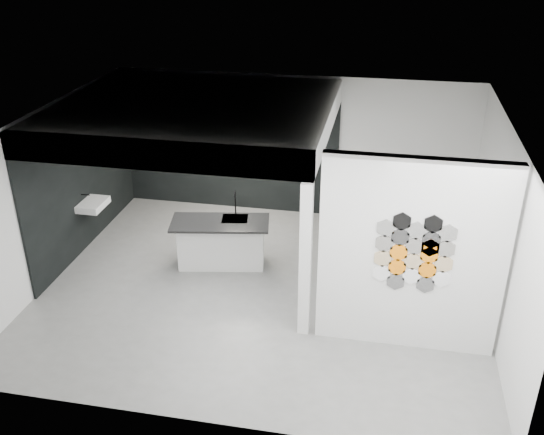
{
  "coord_description": "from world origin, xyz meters",
  "views": [
    {
      "loc": [
        1.74,
        -8.16,
        5.41
      ],
      "look_at": [
        0.1,
        0.3,
        1.15
      ],
      "focal_mm": 40.0,
      "sensor_mm": 36.0,
      "label": 1
    }
  ],
  "objects_px": {
    "kitchen_island": "(221,242)",
    "utensil_cup": "(189,143)",
    "glass_bowl": "(300,150)",
    "bottle_dark": "(213,143)",
    "kettle": "(290,148)",
    "glass_vase": "(300,149)",
    "stockpot": "(188,140)",
    "wall_basin": "(93,205)",
    "partition_panel": "(411,257)"
  },
  "relations": [
    {
      "from": "wall_basin",
      "to": "glass_bowl",
      "type": "height_order",
      "value": "glass_bowl"
    },
    {
      "from": "kettle",
      "to": "bottle_dark",
      "type": "xyz_separation_m",
      "value": [
        -1.55,
        0.0,
        0.0
      ]
    },
    {
      "from": "glass_vase",
      "to": "bottle_dark",
      "type": "xyz_separation_m",
      "value": [
        -1.75,
        0.0,
        0.02
      ]
    },
    {
      "from": "glass_bowl",
      "to": "kettle",
      "type": "bearing_deg",
      "value": 180.0
    },
    {
      "from": "stockpot",
      "to": "glass_bowl",
      "type": "xyz_separation_m",
      "value": [
        2.26,
        0.0,
        -0.04
      ]
    },
    {
      "from": "kettle",
      "to": "utensil_cup",
      "type": "xyz_separation_m",
      "value": [
        -2.05,
        0.0,
        -0.04
      ]
    },
    {
      "from": "kitchen_island",
      "to": "bottle_dark",
      "type": "height_order",
      "value": "bottle_dark"
    },
    {
      "from": "bottle_dark",
      "to": "glass_vase",
      "type": "bearing_deg",
      "value": 0.0
    },
    {
      "from": "kitchen_island",
      "to": "stockpot",
      "type": "height_order",
      "value": "stockpot"
    },
    {
      "from": "partition_panel",
      "to": "kettle",
      "type": "height_order",
      "value": "partition_panel"
    },
    {
      "from": "partition_panel",
      "to": "wall_basin",
      "type": "xyz_separation_m",
      "value": [
        -5.46,
        1.8,
        -0.55
      ]
    },
    {
      "from": "glass_vase",
      "to": "bottle_dark",
      "type": "relative_size",
      "value": 0.82
    },
    {
      "from": "wall_basin",
      "to": "kitchen_island",
      "type": "distance_m",
      "value": 2.44
    },
    {
      "from": "partition_panel",
      "to": "glass_vase",
      "type": "relative_size",
      "value": 19.31
    },
    {
      "from": "utensil_cup",
      "to": "wall_basin",
      "type": "bearing_deg",
      "value": -118.9
    },
    {
      "from": "glass_bowl",
      "to": "kitchen_island",
      "type": "bearing_deg",
      "value": -113.81
    },
    {
      "from": "partition_panel",
      "to": "glass_bowl",
      "type": "height_order",
      "value": "partition_panel"
    },
    {
      "from": "glass_bowl",
      "to": "glass_vase",
      "type": "distance_m",
      "value": 0.02
    },
    {
      "from": "partition_panel",
      "to": "stockpot",
      "type": "xyz_separation_m",
      "value": [
        -4.34,
        3.87,
        0.02
      ]
    },
    {
      "from": "kettle",
      "to": "glass_bowl",
      "type": "distance_m",
      "value": 0.2
    },
    {
      "from": "utensil_cup",
      "to": "glass_bowl",
      "type": "bearing_deg",
      "value": 0.0
    },
    {
      "from": "partition_panel",
      "to": "wall_basin",
      "type": "distance_m",
      "value": 5.78
    },
    {
      "from": "utensil_cup",
      "to": "kettle",
      "type": "bearing_deg",
      "value": 0.0
    },
    {
      "from": "stockpot",
      "to": "glass_vase",
      "type": "distance_m",
      "value": 2.26
    },
    {
      "from": "glass_vase",
      "to": "utensil_cup",
      "type": "bearing_deg",
      "value": 180.0
    },
    {
      "from": "wall_basin",
      "to": "kitchen_island",
      "type": "bearing_deg",
      "value": -4.51
    },
    {
      "from": "stockpot",
      "to": "glass_bowl",
      "type": "bearing_deg",
      "value": 0.0
    },
    {
      "from": "kitchen_island",
      "to": "stockpot",
      "type": "relative_size",
      "value": 7.05
    },
    {
      "from": "glass_bowl",
      "to": "utensil_cup",
      "type": "bearing_deg",
      "value": 180.0
    },
    {
      "from": "glass_bowl",
      "to": "partition_panel",
      "type": "bearing_deg",
      "value": -61.77
    },
    {
      "from": "wall_basin",
      "to": "utensil_cup",
      "type": "bearing_deg",
      "value": 61.1
    },
    {
      "from": "bottle_dark",
      "to": "kettle",
      "type": "bearing_deg",
      "value": 0.0
    },
    {
      "from": "kitchen_island",
      "to": "utensil_cup",
      "type": "height_order",
      "value": "utensil_cup"
    },
    {
      "from": "stockpot",
      "to": "bottle_dark",
      "type": "bearing_deg",
      "value": 0.0
    },
    {
      "from": "kitchen_island",
      "to": "stockpot",
      "type": "bearing_deg",
      "value": 109.37
    },
    {
      "from": "kettle",
      "to": "glass_vase",
      "type": "distance_m",
      "value": 0.2
    },
    {
      "from": "kitchen_island",
      "to": "kettle",
      "type": "relative_size",
      "value": 8.64
    },
    {
      "from": "stockpot",
      "to": "wall_basin",
      "type": "bearing_deg",
      "value": -118.66
    },
    {
      "from": "kitchen_island",
      "to": "kettle",
      "type": "xyz_separation_m",
      "value": [
        0.8,
        2.25,
        0.96
      ]
    },
    {
      "from": "partition_panel",
      "to": "bottle_dark",
      "type": "relative_size",
      "value": 15.9
    },
    {
      "from": "stockpot",
      "to": "utensil_cup",
      "type": "height_order",
      "value": "stockpot"
    },
    {
      "from": "partition_panel",
      "to": "kitchen_island",
      "type": "distance_m",
      "value": 3.6
    },
    {
      "from": "kitchen_island",
      "to": "kettle",
      "type": "bearing_deg",
      "value": 60.61
    },
    {
      "from": "wall_basin",
      "to": "stockpot",
      "type": "distance_m",
      "value": 2.42
    },
    {
      "from": "glass_vase",
      "to": "utensil_cup",
      "type": "distance_m",
      "value": 2.25
    },
    {
      "from": "wall_basin",
      "to": "glass_vase",
      "type": "height_order",
      "value": "glass_vase"
    },
    {
      "from": "stockpot",
      "to": "kettle",
      "type": "xyz_separation_m",
      "value": [
        2.06,
        0.0,
        -0.02
      ]
    },
    {
      "from": "kitchen_island",
      "to": "glass_bowl",
      "type": "height_order",
      "value": "glass_bowl"
    },
    {
      "from": "partition_panel",
      "to": "bottle_dark",
      "type": "distance_m",
      "value": 5.43
    },
    {
      "from": "glass_bowl",
      "to": "bottle_dark",
      "type": "height_order",
      "value": "bottle_dark"
    }
  ]
}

